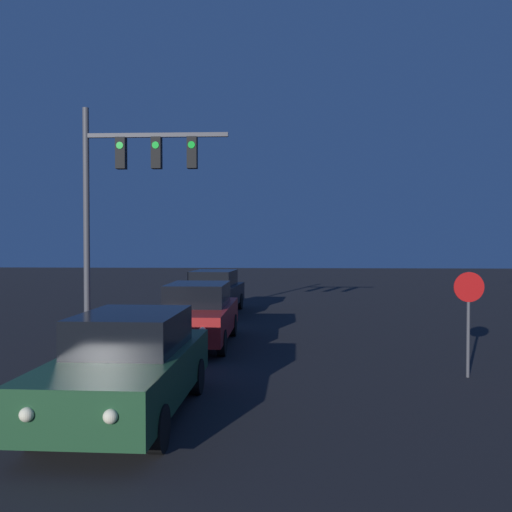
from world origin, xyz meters
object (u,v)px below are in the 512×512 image
Objects in this scene: traffic_signal_mast at (125,183)px; stop_sign at (469,305)px; car_far at (213,292)px; car_mid at (197,314)px; car_near at (129,365)px.

traffic_signal_mast is 9.87m from stop_sign.
stop_sign reaches higher than car_far.
car_far is 12.33m from stop_sign.
traffic_signal_mast is at bearing -16.41° from car_mid.
car_far is (-0.41, 6.84, 0.00)m from car_mid.
traffic_signal_mast reaches higher than car_near.
car_far is at bearing -86.35° from car_mid.
car_near is 8.29m from traffic_signal_mast.
car_near is at bearing -155.06° from stop_sign.
car_far is 2.25× the size of stop_sign.
car_near and car_mid have the same top height.
stop_sign is at bearing -153.76° from car_near.
traffic_signal_mast is at bearing 78.31° from car_far.
car_mid is (0.13, 6.49, 0.00)m from car_near.
car_far is at bearing 74.14° from traffic_signal_mast.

